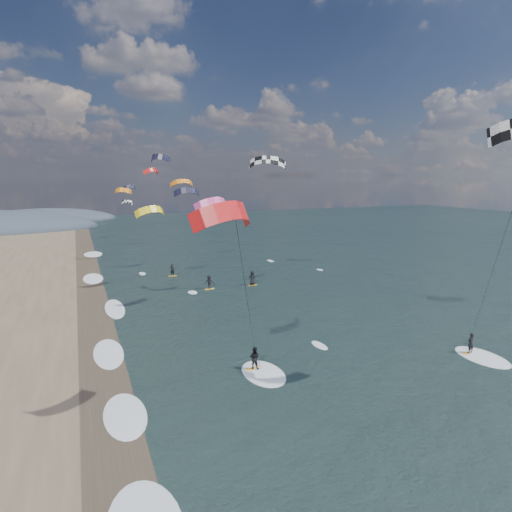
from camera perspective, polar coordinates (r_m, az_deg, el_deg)
name	(u,v)px	position (r m, az deg, el deg)	size (l,w,h in m)	color
ground	(364,428)	(24.34, 14.20, -21.35)	(260.00, 260.00, 0.00)	black
wet_sand_strip	(105,385)	(29.20, -19.49, -15.91)	(3.00, 240.00, 0.00)	#382D23
kitesurfer_near_b	(245,276)	(22.63, -1.47, -2.62)	(6.93, 8.69, 12.36)	gold
far_kitesurfers	(219,278)	(50.62, -5.01, -3.00)	(8.84, 8.95, 1.74)	gold
bg_kite_field	(168,183)	(68.20, -11.68, 9.52)	(14.17, 71.19, 9.65)	gray
shoreline_surf	(118,353)	(33.59, -17.92, -12.22)	(2.40, 79.40, 0.11)	white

